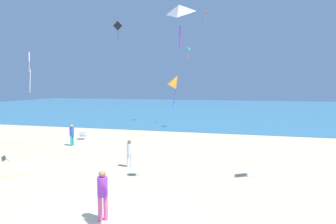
{
  "coord_description": "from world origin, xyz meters",
  "views": [
    {
      "loc": [
        4.23,
        -7.9,
        4.59
      ],
      "look_at": [
        0.0,
        8.51,
        2.99
      ],
      "focal_mm": 30.09,
      "sensor_mm": 36.0,
      "label": 1
    }
  ],
  "objects_px": {
    "kite_black": "(118,26)",
    "kite_yellow": "(179,13)",
    "cooler_box": "(38,161)",
    "kite_teal": "(188,48)",
    "kite_white": "(179,9)",
    "person_4": "(129,151)",
    "person_3": "(72,134)",
    "beach_chair_far_right": "(82,136)",
    "kite_red": "(206,12)",
    "kite_pink": "(29,63)",
    "kite_orange": "(175,81)",
    "person_5": "(103,192)"
  },
  "relations": [
    {
      "from": "beach_chair_far_right",
      "to": "person_4",
      "type": "bearing_deg",
      "value": 35.59
    },
    {
      "from": "kite_orange",
      "to": "kite_teal",
      "type": "distance_m",
      "value": 19.58
    },
    {
      "from": "person_3",
      "to": "person_4",
      "type": "xyz_separation_m",
      "value": [
        6.4,
        -4.16,
        -0.05
      ]
    },
    {
      "from": "kite_yellow",
      "to": "beach_chair_far_right",
      "type": "bearing_deg",
      "value": -117.18
    },
    {
      "from": "kite_teal",
      "to": "kite_white",
      "type": "bearing_deg",
      "value": -80.18
    },
    {
      "from": "person_4",
      "to": "beach_chair_far_right",
      "type": "bearing_deg",
      "value": 20.62
    },
    {
      "from": "person_4",
      "to": "kite_yellow",
      "type": "xyz_separation_m",
      "value": [
        -1.15,
        18.37,
        12.06
      ]
    },
    {
      "from": "kite_black",
      "to": "person_3",
      "type": "bearing_deg",
      "value": -89.21
    },
    {
      "from": "kite_teal",
      "to": "kite_black",
      "type": "distance_m",
      "value": 8.06
    },
    {
      "from": "kite_orange",
      "to": "kite_pink",
      "type": "bearing_deg",
      "value": -171.51
    },
    {
      "from": "kite_orange",
      "to": "kite_red",
      "type": "distance_m",
      "value": 21.15
    },
    {
      "from": "kite_white",
      "to": "kite_red",
      "type": "bearing_deg",
      "value": 95.48
    },
    {
      "from": "person_4",
      "to": "kite_red",
      "type": "relative_size",
      "value": 1.51
    },
    {
      "from": "kite_red",
      "to": "kite_white",
      "type": "height_order",
      "value": "kite_red"
    },
    {
      "from": "kite_pink",
      "to": "kite_white",
      "type": "relative_size",
      "value": 1.62
    },
    {
      "from": "kite_pink",
      "to": "kite_red",
      "type": "bearing_deg",
      "value": 73.94
    },
    {
      "from": "kite_yellow",
      "to": "cooler_box",
      "type": "bearing_deg",
      "value": -102.95
    },
    {
      "from": "cooler_box",
      "to": "kite_black",
      "type": "xyz_separation_m",
      "value": [
        -0.98,
        13.78,
        10.6
      ]
    },
    {
      "from": "kite_pink",
      "to": "cooler_box",
      "type": "bearing_deg",
      "value": 126.12
    },
    {
      "from": "kite_black",
      "to": "kite_teal",
      "type": "bearing_deg",
      "value": 30.79
    },
    {
      "from": "person_4",
      "to": "kite_teal",
      "type": "height_order",
      "value": "kite_teal"
    },
    {
      "from": "cooler_box",
      "to": "kite_pink",
      "type": "relative_size",
      "value": 0.31
    },
    {
      "from": "person_3",
      "to": "kite_white",
      "type": "bearing_deg",
      "value": 139.72
    },
    {
      "from": "person_5",
      "to": "kite_pink",
      "type": "distance_m",
      "value": 7.88
    },
    {
      "from": "kite_pink",
      "to": "kite_orange",
      "type": "relative_size",
      "value": 1.24
    },
    {
      "from": "beach_chair_far_right",
      "to": "kite_orange",
      "type": "bearing_deg",
      "value": 38.76
    },
    {
      "from": "beach_chair_far_right",
      "to": "person_3",
      "type": "distance_m",
      "value": 2.76
    },
    {
      "from": "person_3",
      "to": "person_5",
      "type": "height_order",
      "value": "person_5"
    },
    {
      "from": "kite_pink",
      "to": "kite_teal",
      "type": "height_order",
      "value": "kite_teal"
    },
    {
      "from": "kite_white",
      "to": "kite_black",
      "type": "xyz_separation_m",
      "value": [
        -10.94,
        20.4,
        4.2
      ]
    },
    {
      "from": "kite_black",
      "to": "kite_yellow",
      "type": "bearing_deg",
      "value": 44.5
    },
    {
      "from": "person_3",
      "to": "kite_orange",
      "type": "height_order",
      "value": "kite_orange"
    },
    {
      "from": "kite_red",
      "to": "kite_yellow",
      "type": "xyz_separation_m",
      "value": [
        -3.17,
        0.64,
        0.24
      ]
    },
    {
      "from": "kite_white",
      "to": "kite_yellow",
      "type": "relative_size",
      "value": 0.62
    },
    {
      "from": "person_4",
      "to": "kite_black",
      "type": "relative_size",
      "value": 0.86
    },
    {
      "from": "kite_white",
      "to": "kite_yellow",
      "type": "xyz_separation_m",
      "value": [
        -5.57,
        25.68,
        6.43
      ]
    },
    {
      "from": "person_3",
      "to": "kite_pink",
      "type": "relative_size",
      "value": 0.83
    },
    {
      "from": "person_5",
      "to": "kite_black",
      "type": "distance_m",
      "value": 23.01
    },
    {
      "from": "person_3",
      "to": "kite_yellow",
      "type": "relative_size",
      "value": 0.84
    },
    {
      "from": "person_3",
      "to": "cooler_box",
      "type": "bearing_deg",
      "value": 106.48
    },
    {
      "from": "person_3",
      "to": "kite_red",
      "type": "relative_size",
      "value": 1.59
    },
    {
      "from": "beach_chair_far_right",
      "to": "person_3",
      "type": "xyz_separation_m",
      "value": [
        0.73,
        -2.58,
        0.67
      ]
    },
    {
      "from": "kite_yellow",
      "to": "person_4",
      "type": "bearing_deg",
      "value": -86.4
    },
    {
      "from": "beach_chair_far_right",
      "to": "kite_teal",
      "type": "bearing_deg",
      "value": 133.75
    },
    {
      "from": "person_5",
      "to": "kite_yellow",
      "type": "relative_size",
      "value": 0.9
    },
    {
      "from": "beach_chair_far_right",
      "to": "kite_yellow",
      "type": "relative_size",
      "value": 0.41
    },
    {
      "from": "kite_pink",
      "to": "kite_black",
      "type": "bearing_deg",
      "value": 99.23
    },
    {
      "from": "beach_chair_far_right",
      "to": "cooler_box",
      "type": "relative_size",
      "value": 1.3
    },
    {
      "from": "person_3",
      "to": "kite_red",
      "type": "bearing_deg",
      "value": -115.42
    },
    {
      "from": "person_5",
      "to": "kite_orange",
      "type": "distance_m",
      "value": 5.91
    }
  ]
}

